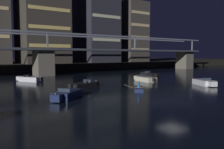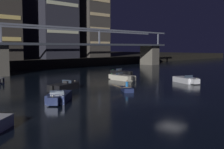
{
  "view_description": "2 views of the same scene",
  "coord_description": "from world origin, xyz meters",
  "views": [
    {
      "loc": [
        -17.64,
        -15.44,
        4.58
      ],
      "look_at": [
        3.79,
        15.72,
        1.5
      ],
      "focal_mm": 38.79,
      "sensor_mm": 36.0,
      "label": 1
    },
    {
      "loc": [
        -24.29,
        -14.89,
        5.19
      ],
      "look_at": [
        4.79,
        12.28,
        1.5
      ],
      "focal_mm": 47.5,
      "sensor_mm": 36.0,
      "label": 2
    }
  ],
  "objects": [
    {
      "name": "dinghy_with_paddler",
      "position": [
        2.08,
        7.34,
        0.28
      ],
      "size": [
        2.67,
        2.71,
        1.36
      ],
      "color": "#19234C",
      "rests_on": "ground"
    },
    {
      "name": "tower_central",
      "position": [
        5.28,
        52.91,
        14.23
      ],
      "size": [
        12.22,
        13.61,
        24.37
      ],
      "color": "#38332D",
      "rests_on": "far_riverbank"
    },
    {
      "name": "far_riverbank",
      "position": [
        0.0,
        84.82,
        1.1
      ],
      "size": [
        240.0,
        80.0,
        2.2
      ],
      "primitive_type": "cube",
      "color": "black",
      "rests_on": "ground"
    },
    {
      "name": "speedboat_near_right",
      "position": [
        10.61,
        15.58,
        0.41
      ],
      "size": [
        2.13,
        5.23,
        1.16
      ],
      "color": "beige",
      "rests_on": "ground"
    },
    {
      "name": "tower_east_tall",
      "position": [
        22.97,
        52.69,
        19.75
      ],
      "size": [
        10.78,
        13.0,
        35.4
      ],
      "color": "#282833",
      "rests_on": "far_riverbank"
    },
    {
      "name": "river_bridge",
      "position": [
        0.0,
        36.82,
        4.57
      ],
      "size": [
        100.73,
        6.4,
        9.38
      ],
      "color": "#605B51",
      "rests_on": "ground"
    },
    {
      "name": "speedboat_far_left",
      "position": [
        17.17,
        21.5,
        0.41
      ],
      "size": [
        2.27,
        5.23,
        1.16
      ],
      "color": "black",
      "rests_on": "ground"
    },
    {
      "name": "ground_plane",
      "position": [
        0.0,
        0.0,
        0.0
      ],
      "size": [
        400.0,
        400.0,
        0.0
      ],
      "primitive_type": "plane",
      "color": "black"
    },
    {
      "name": "speedboat_near_center",
      "position": [
        14.38,
        6.48,
        0.41
      ],
      "size": [
        3.37,
        4.96,
        1.16
      ],
      "color": "silver",
      "rests_on": "ground"
    },
    {
      "name": "speedboat_mid_center",
      "position": [
        -2.24,
        13.71,
        0.41
      ],
      "size": [
        5.16,
        2.87,
        1.16
      ],
      "color": "black",
      "rests_on": "ground"
    },
    {
      "name": "speedboat_mid_right",
      "position": [
        -5.82,
        26.79,
        0.41
      ],
      "size": [
        3.73,
        4.82,
        1.16
      ],
      "color": "silver",
      "rests_on": "ground"
    },
    {
      "name": "tower_east_low",
      "position": [
        37.36,
        54.13,
        12.72
      ],
      "size": [
        8.59,
        13.63,
        21.34
      ],
      "color": "#423D38",
      "rests_on": "far_riverbank"
    },
    {
      "name": "speedboat_far_center",
      "position": [
        -7.35,
        7.94,
        0.41
      ],
      "size": [
        4.55,
        4.2,
        1.16
      ],
      "color": "#19234C",
      "rests_on": "ground"
    }
  ]
}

